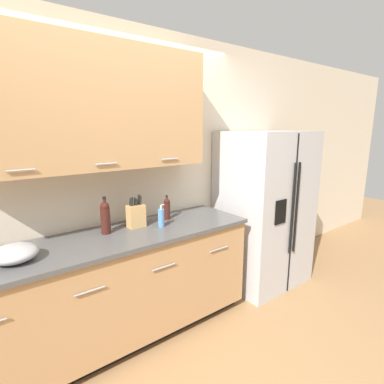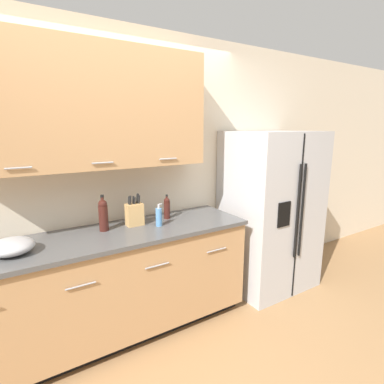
{
  "view_description": "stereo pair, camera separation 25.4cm",
  "coord_description": "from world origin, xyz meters",
  "px_view_note": "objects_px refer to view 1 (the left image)",
  "views": [
    {
      "loc": [
        -1.04,
        -1.34,
        1.75
      ],
      "look_at": [
        0.59,
        0.79,
        1.17
      ],
      "focal_mm": 28.0,
      "sensor_mm": 36.0,
      "label": 1
    },
    {
      "loc": [
        -0.83,
        -1.48,
        1.75
      ],
      "look_at": [
        0.59,
        0.79,
        1.17
      ],
      "focal_mm": 28.0,
      "sensor_mm": 36.0,
      "label": 2
    }
  ],
  "objects_px": {
    "knife_block": "(136,215)",
    "soap_dispenser": "(161,218)",
    "mixing_bowl": "(14,253)",
    "wine_bottle": "(105,217)",
    "refrigerator": "(264,209)",
    "oil_bottle": "(167,208)"
  },
  "relations": [
    {
      "from": "knife_block",
      "to": "soap_dispenser",
      "type": "bearing_deg",
      "value": -36.39
    },
    {
      "from": "refrigerator",
      "to": "mixing_bowl",
      "type": "bearing_deg",
      "value": 179.79
    },
    {
      "from": "wine_bottle",
      "to": "soap_dispenser",
      "type": "distance_m",
      "value": 0.46
    },
    {
      "from": "knife_block",
      "to": "wine_bottle",
      "type": "xyz_separation_m",
      "value": [
        -0.27,
        0.0,
        0.03
      ]
    },
    {
      "from": "knife_block",
      "to": "refrigerator",
      "type": "bearing_deg",
      "value": -5.41
    },
    {
      "from": "oil_bottle",
      "to": "soap_dispenser",
      "type": "bearing_deg",
      "value": -135.63
    },
    {
      "from": "oil_bottle",
      "to": "knife_block",
      "type": "bearing_deg",
      "value": -175.29
    },
    {
      "from": "refrigerator",
      "to": "mixing_bowl",
      "type": "distance_m",
      "value": 2.43
    },
    {
      "from": "wine_bottle",
      "to": "soap_dispenser",
      "type": "xyz_separation_m",
      "value": [
        0.44,
        -0.13,
        -0.06
      ]
    },
    {
      "from": "refrigerator",
      "to": "knife_block",
      "type": "xyz_separation_m",
      "value": [
        -1.5,
        0.14,
        0.17
      ]
    },
    {
      "from": "wine_bottle",
      "to": "oil_bottle",
      "type": "height_order",
      "value": "wine_bottle"
    },
    {
      "from": "knife_block",
      "to": "oil_bottle",
      "type": "height_order",
      "value": "knife_block"
    },
    {
      "from": "soap_dispenser",
      "to": "mixing_bowl",
      "type": "height_order",
      "value": "soap_dispenser"
    },
    {
      "from": "soap_dispenser",
      "to": "knife_block",
      "type": "bearing_deg",
      "value": 143.61
    },
    {
      "from": "soap_dispenser",
      "to": "oil_bottle",
      "type": "relative_size",
      "value": 0.86
    },
    {
      "from": "knife_block",
      "to": "mixing_bowl",
      "type": "distance_m",
      "value": 0.93
    },
    {
      "from": "mixing_bowl",
      "to": "refrigerator",
      "type": "bearing_deg",
      "value": -0.21
    },
    {
      "from": "refrigerator",
      "to": "knife_block",
      "type": "bearing_deg",
      "value": 174.59
    },
    {
      "from": "knife_block",
      "to": "wine_bottle",
      "type": "relative_size",
      "value": 0.91
    },
    {
      "from": "refrigerator",
      "to": "wine_bottle",
      "type": "bearing_deg",
      "value": 175.29
    },
    {
      "from": "knife_block",
      "to": "oil_bottle",
      "type": "relative_size",
      "value": 1.21
    },
    {
      "from": "knife_block",
      "to": "wine_bottle",
      "type": "distance_m",
      "value": 0.27
    }
  ]
}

